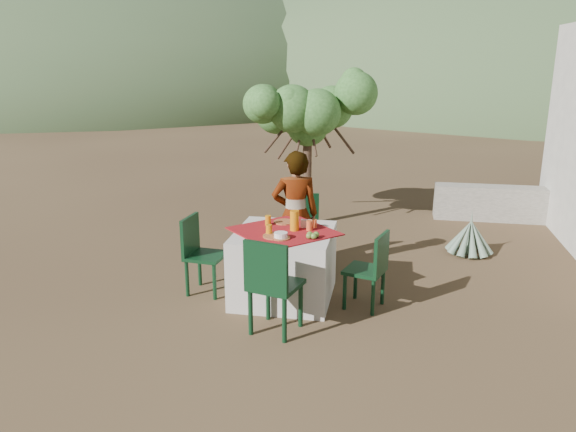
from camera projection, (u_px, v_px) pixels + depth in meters
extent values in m
plane|color=#3C2B1B|center=(244.00, 287.00, 6.42)|extent=(160.00, 160.00, 0.00)
cube|color=beige|center=(284.00, 265.00, 6.05)|extent=(1.02, 1.02, 0.75)
cube|color=maroon|center=(284.00, 231.00, 5.94)|extent=(1.30, 1.30, 0.01)
cylinder|color=black|center=(293.00, 256.00, 6.74)|extent=(0.04, 0.04, 0.45)
cylinder|color=black|center=(320.00, 255.00, 6.79)|extent=(0.04, 0.04, 0.45)
cylinder|color=black|center=(289.00, 247.00, 7.07)|extent=(0.04, 0.04, 0.45)
cylinder|color=black|center=(315.00, 246.00, 7.11)|extent=(0.04, 0.04, 0.45)
cube|color=black|center=(305.00, 234.00, 6.87)|extent=(0.53, 0.53, 0.04)
cube|color=black|center=(302.00, 211.00, 6.98)|extent=(0.41, 0.17, 0.44)
cylinder|color=black|center=(301.00, 304.00, 5.42)|extent=(0.05, 0.05, 0.47)
cylinder|color=black|center=(268.00, 297.00, 5.57)|extent=(0.05, 0.05, 0.47)
cylinder|color=black|center=(284.00, 319.00, 5.11)|extent=(0.05, 0.05, 0.47)
cylinder|color=black|center=(251.00, 312.00, 5.26)|extent=(0.05, 0.05, 0.47)
cube|color=black|center=(276.00, 285.00, 5.27)|extent=(0.54, 0.54, 0.04)
cube|color=black|center=(266.00, 267.00, 5.03)|extent=(0.43, 0.15, 0.46)
cylinder|color=black|center=(214.00, 281.00, 6.03)|extent=(0.04, 0.04, 0.43)
cylinder|color=black|center=(226.00, 270.00, 6.33)|extent=(0.04, 0.04, 0.43)
cylinder|color=black|center=(187.00, 278.00, 6.11)|extent=(0.04, 0.04, 0.43)
cylinder|color=black|center=(200.00, 268.00, 6.41)|extent=(0.04, 0.04, 0.43)
cube|color=black|center=(206.00, 256.00, 6.16)|extent=(0.44, 0.44, 0.04)
cube|color=black|center=(190.00, 235.00, 6.15)|extent=(0.08, 0.40, 0.42)
cylinder|color=black|center=(355.00, 281.00, 6.06)|extent=(0.04, 0.04, 0.41)
cylinder|color=black|center=(345.00, 291.00, 5.80)|extent=(0.04, 0.04, 0.41)
cylinder|color=black|center=(383.00, 286.00, 5.92)|extent=(0.04, 0.04, 0.41)
cylinder|color=black|center=(373.00, 297.00, 5.66)|extent=(0.04, 0.04, 0.41)
cube|color=black|center=(365.00, 270.00, 5.80)|extent=(0.47, 0.47, 0.04)
cube|color=black|center=(382.00, 253.00, 5.67)|extent=(0.15, 0.37, 0.40)
imported|color=#8C6651|center=(295.00, 215.00, 6.56)|extent=(0.63, 0.51, 1.51)
cylinder|color=#4A2F25|center=(307.00, 176.00, 8.58)|extent=(0.13, 0.13, 1.55)
sphere|color=#2A5921|center=(308.00, 125.00, 8.37)|extent=(0.66, 0.66, 0.66)
sphere|color=#2A5921|center=(349.00, 115.00, 8.22)|extent=(0.62, 0.62, 0.62)
sphere|color=#2A5921|center=(273.00, 116.00, 8.55)|extent=(0.58, 0.58, 0.58)
sphere|color=#2A5921|center=(321.00, 107.00, 8.87)|extent=(0.60, 0.60, 0.60)
sphere|color=#2A5921|center=(306.00, 126.00, 7.82)|extent=(0.53, 0.53, 0.53)
sphere|color=slate|center=(469.00, 250.00, 7.50)|extent=(0.20, 0.20, 0.20)
cone|color=slate|center=(471.00, 232.00, 7.43)|extent=(0.11, 0.11, 0.59)
cone|color=slate|center=(481.00, 238.00, 7.39)|extent=(0.36, 0.17, 0.50)
cone|color=slate|center=(479.00, 236.00, 7.47)|extent=(0.35, 0.22, 0.51)
cone|color=slate|center=(474.00, 234.00, 7.54)|extent=(0.25, 0.33, 0.51)
cone|color=slate|center=(468.00, 233.00, 7.57)|extent=(0.14, 0.36, 0.50)
cone|color=slate|center=(462.00, 234.00, 7.55)|extent=(0.28, 0.31, 0.51)
cone|color=slate|center=(460.00, 235.00, 7.49)|extent=(0.36, 0.17, 0.50)
cone|color=slate|center=(461.00, 237.00, 7.42)|extent=(0.35, 0.22, 0.51)
cone|color=slate|center=(466.00, 239.00, 7.35)|extent=(0.25, 0.33, 0.51)
cone|color=slate|center=(472.00, 240.00, 7.32)|extent=(0.14, 0.36, 0.50)
cone|color=slate|center=(478.00, 239.00, 7.33)|extent=(0.28, 0.31, 0.51)
cube|color=gray|center=(518.00, 204.00, 8.91)|extent=(2.60, 0.35, 0.55)
ellipsoid|color=#304B2A|center=(103.00, 95.00, 38.00)|extent=(40.00, 40.00, 16.00)
ellipsoid|color=#304B2A|center=(552.00, 95.00, 38.27)|extent=(48.00, 48.00, 20.00)
ellipsoid|color=gray|center=(341.00, 83.00, 56.26)|extent=(60.00, 60.00, 24.00)
cylinder|color=brown|center=(284.00, 222.00, 6.23)|extent=(0.24, 0.24, 0.01)
cylinder|color=brown|center=(275.00, 236.00, 5.74)|extent=(0.26, 0.26, 0.01)
cylinder|color=orange|center=(268.00, 220.00, 6.12)|extent=(0.07, 0.07, 0.11)
cylinder|color=orange|center=(269.00, 230.00, 5.80)|extent=(0.06, 0.06, 0.10)
cylinder|color=orange|center=(295.00, 221.00, 5.92)|extent=(0.10, 0.10, 0.21)
cylinder|color=brown|center=(281.00, 238.00, 5.68)|extent=(0.20, 0.20, 0.01)
cylinder|color=white|center=(281.00, 235.00, 5.67)|extent=(0.14, 0.14, 0.05)
cylinder|color=#DD5627|center=(309.00, 225.00, 5.94)|extent=(0.07, 0.07, 0.11)
cylinder|color=#DD5627|center=(314.00, 223.00, 6.04)|extent=(0.05, 0.05, 0.09)
cube|color=white|center=(304.00, 224.00, 6.04)|extent=(0.07, 0.04, 0.09)
sphere|color=olive|center=(310.00, 235.00, 5.70)|extent=(0.06, 0.06, 0.06)
sphere|color=olive|center=(316.00, 235.00, 5.70)|extent=(0.06, 0.06, 0.06)
sphere|color=olive|center=(314.00, 236.00, 5.65)|extent=(0.06, 0.06, 0.06)
sphere|color=olive|center=(309.00, 236.00, 5.66)|extent=(0.06, 0.06, 0.06)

